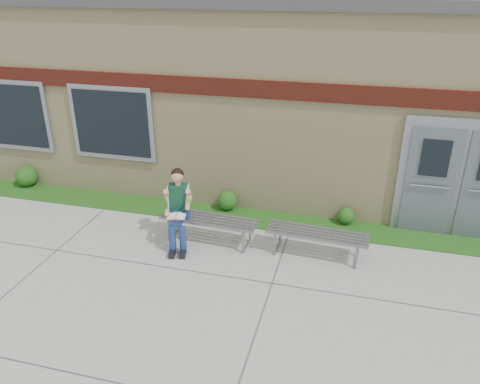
# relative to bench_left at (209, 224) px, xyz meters

# --- Properties ---
(ground) EXTENTS (80.00, 80.00, 0.00)m
(ground) POSITION_rel_bench_left_xyz_m (0.41, -1.54, -0.37)
(ground) COLOR #9E9E99
(ground) RESTS_ON ground
(grass_strip) EXTENTS (16.00, 0.80, 0.02)m
(grass_strip) POSITION_rel_bench_left_xyz_m (0.41, 1.06, -0.36)
(grass_strip) COLOR #205115
(grass_strip) RESTS_ON ground
(school_building) EXTENTS (16.20, 6.22, 4.20)m
(school_building) POSITION_rel_bench_left_xyz_m (0.41, 4.45, 1.74)
(school_building) COLOR beige
(school_building) RESTS_ON ground
(bench_left) EXTENTS (1.86, 0.63, 0.48)m
(bench_left) POSITION_rel_bench_left_xyz_m (0.00, 0.00, 0.00)
(bench_left) COLOR gray
(bench_left) RESTS_ON ground
(bench_right) EXTENTS (1.81, 0.61, 0.46)m
(bench_right) POSITION_rel_bench_left_xyz_m (2.00, -0.00, -0.01)
(bench_right) COLOR gray
(bench_right) RESTS_ON ground
(girl) EXTENTS (0.58, 0.91, 1.44)m
(girl) POSITION_rel_bench_left_xyz_m (-0.51, -0.21, 0.38)
(girl) COLOR navy
(girl) RESTS_ON ground
(shrub_west) EXTENTS (0.49, 0.49, 0.49)m
(shrub_west) POSITION_rel_bench_left_xyz_m (-4.95, 1.31, -0.10)
(shrub_west) COLOR #205115
(shrub_west) RESTS_ON grass_strip
(shrub_mid) EXTENTS (0.42, 0.42, 0.42)m
(shrub_mid) POSITION_rel_bench_left_xyz_m (-0.02, 1.31, -0.14)
(shrub_mid) COLOR #205115
(shrub_mid) RESTS_ON grass_strip
(shrub_east) EXTENTS (0.34, 0.34, 0.34)m
(shrub_east) POSITION_rel_bench_left_xyz_m (2.45, 1.31, -0.18)
(shrub_east) COLOR #205115
(shrub_east) RESTS_ON grass_strip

